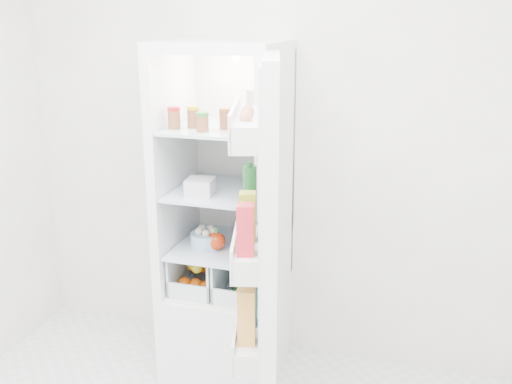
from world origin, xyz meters
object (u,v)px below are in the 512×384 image
(fridge_door, at_px, (263,228))
(mushroom_bowl, at_px, (206,240))
(red_cabbage, at_px, (246,231))
(refrigerator, at_px, (229,254))

(fridge_door, bearing_deg, mushroom_bowl, 27.18)
(red_cabbage, relative_size, fridge_door, 0.12)
(refrigerator, bearing_deg, mushroom_bowl, -125.13)
(refrigerator, bearing_deg, fridge_door, -58.97)
(refrigerator, relative_size, mushroom_bowl, 10.78)
(mushroom_bowl, relative_size, fridge_door, 0.13)
(refrigerator, height_order, fridge_door, refrigerator)
(mushroom_bowl, xyz_separation_m, fridge_door, (0.46, -0.51, 0.31))
(red_cabbage, bearing_deg, fridge_door, -65.90)
(red_cabbage, height_order, mushroom_bowl, red_cabbage)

